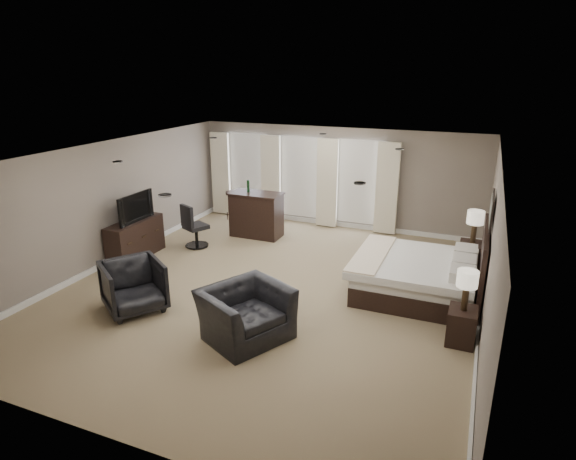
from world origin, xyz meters
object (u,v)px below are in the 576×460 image
at_px(armchair_far, 133,284).
at_px(bar_stool_left, 233,205).
at_px(lamp_near, 466,291).
at_px(nightstand_far, 470,258).
at_px(tv, 133,218).
at_px(lamp_far, 474,227).
at_px(bar_counter, 256,214).
at_px(bar_stool_right, 272,222).
at_px(nightstand_near, 461,326).
at_px(desk_chair, 196,225).
at_px(dresser, 135,239).
at_px(bed, 418,259).
at_px(armchair_near, 245,305).

relative_size(armchair_far, bar_stool_left, 1.25).
bearing_deg(lamp_near, nightstand_far, 90.00).
bearing_deg(lamp_near, tv, 171.98).
relative_size(lamp_far, armchair_far, 0.70).
bearing_deg(bar_counter, bar_stool_right, 7.56).
bearing_deg(bar_stool_right, lamp_far, -5.22).
height_order(bar_stool_left, bar_stool_right, bar_stool_right).
height_order(armchair_far, bar_stool_right, armchair_far).
xyz_separation_m(nightstand_near, bar_stool_left, (-6.29, 4.31, 0.12)).
distance_m(lamp_far, bar_stool_right, 4.72).
height_order(nightstand_far, lamp_near, lamp_near).
bearing_deg(lamp_far, desk_chair, -171.97).
bearing_deg(bar_stool_right, bar_counter, -172.44).
height_order(nightstand_far, dresser, dresser).
relative_size(bed, lamp_far, 3.22).
height_order(lamp_far, bar_stool_left, lamp_far).
height_order(lamp_far, dresser, lamp_far).
relative_size(dresser, tv, 1.35).
relative_size(lamp_near, desk_chair, 0.61).
relative_size(bed, dresser, 1.51).
xyz_separation_m(nightstand_near, nightstand_far, (0.00, 2.90, 0.04)).
bearing_deg(nightstand_far, bar_counter, 175.78).
bearing_deg(armchair_near, nightstand_near, -43.02).
bearing_deg(bar_stool_right, dresser, -133.87).
bearing_deg(bed, bar_stool_left, 152.08).
xyz_separation_m(bar_counter, bar_stool_left, (-1.23, 1.04, -0.17)).
bearing_deg(bar_stool_left, bar_stool_right, -31.18).
height_order(bed, nightstand_near, bed).
bearing_deg(tv, armchair_near, -118.83).
bearing_deg(dresser, desk_chair, 50.47).
bearing_deg(nightstand_near, dresser, 171.98).
bearing_deg(dresser, lamp_far, 15.54).
relative_size(dresser, desk_chair, 1.39).
xyz_separation_m(lamp_far, bar_stool_right, (-4.66, 0.43, -0.58)).
xyz_separation_m(tv, bar_stool_right, (2.26, 2.35, -0.52)).
relative_size(bed, desk_chair, 2.10).
xyz_separation_m(armchair_near, bar_stool_left, (-3.17, 5.43, -0.16)).
bearing_deg(bar_stool_right, desk_chair, -137.09).
height_order(nightstand_near, armchair_near, armchair_near).
distance_m(armchair_near, bar_stool_right, 4.70).
height_order(bar_stool_left, desk_chair, desk_chair).
bearing_deg(bed, lamp_near, -58.46).
bearing_deg(armchair_near, tv, 88.49).
xyz_separation_m(dresser, bar_counter, (1.86, 2.30, 0.14)).
relative_size(lamp_far, bar_counter, 0.53).
height_order(nightstand_near, bar_stool_left, bar_stool_left).
bearing_deg(bed, lamp_far, 58.46).
relative_size(bar_counter, bar_stool_left, 1.63).
height_order(nightstand_near, nightstand_far, nightstand_far).
bearing_deg(bar_counter, bed, -23.64).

